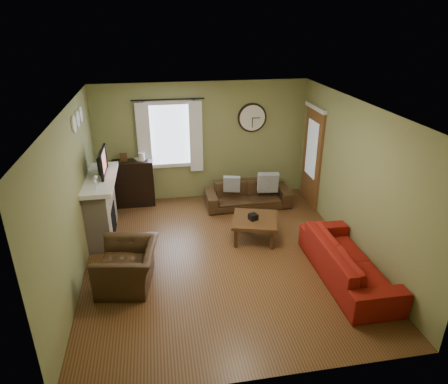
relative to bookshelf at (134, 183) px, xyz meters
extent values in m
cube|color=brown|center=(1.54, -2.40, -0.51)|extent=(4.60, 5.20, 0.00)
cube|color=white|center=(1.54, -2.40, 2.09)|extent=(4.60, 5.20, 0.00)
cube|color=olive|center=(-0.76, -2.40, 0.79)|extent=(0.00, 5.20, 2.60)
cube|color=olive|center=(3.84, -2.40, 0.79)|extent=(0.00, 5.20, 2.60)
cube|color=olive|center=(1.54, 0.20, 0.79)|extent=(4.60, 0.00, 2.60)
cube|color=olive|center=(1.54, -5.00, 0.79)|extent=(4.60, 0.00, 2.60)
cube|color=#CAB693|center=(-0.56, -1.25, 0.04)|extent=(0.40, 1.40, 1.10)
cube|color=black|center=(-0.37, -1.25, -0.21)|extent=(0.04, 0.60, 0.55)
cube|color=white|center=(-0.53, -1.25, 0.63)|extent=(0.58, 1.60, 0.08)
imported|color=black|center=(-0.51, -1.10, 0.85)|extent=(0.08, 0.60, 0.35)
cube|color=#994C3F|center=(-0.43, -1.10, 0.90)|extent=(0.02, 0.62, 0.36)
cylinder|color=white|center=(-0.74, -1.60, 1.74)|extent=(0.28, 0.28, 0.03)
cylinder|color=white|center=(-0.74, -1.25, 1.74)|extent=(0.28, 0.28, 0.03)
cylinder|color=white|center=(-0.74, -0.90, 1.74)|extent=(0.28, 0.28, 0.03)
cylinder|color=black|center=(0.84, 0.08, 1.76)|extent=(0.03, 0.03, 1.50)
cube|color=white|center=(0.29, 0.08, 0.94)|extent=(0.28, 0.04, 1.55)
cube|color=white|center=(1.39, 0.08, 0.94)|extent=(0.28, 0.04, 1.55)
cube|color=brown|center=(3.81, -0.55, 0.54)|extent=(0.05, 0.90, 2.10)
imported|color=#462B16|center=(0.08, 0.04, 0.45)|extent=(0.27, 0.30, 0.02)
imported|color=#352314|center=(2.43, -0.50, -0.24)|extent=(1.83, 0.72, 0.54)
cube|color=#8E949B|center=(2.07, -0.51, 0.04)|extent=(0.37, 0.19, 0.35)
cube|color=#8E949B|center=(2.85, -0.57, 0.04)|extent=(0.46, 0.20, 0.44)
imported|color=maroon|center=(3.40, -3.33, -0.19)|extent=(0.84, 2.15, 0.63)
imported|color=#352314|center=(-0.02, -2.90, -0.18)|extent=(1.01, 1.12, 0.65)
cube|color=black|center=(2.19, -1.94, -0.11)|extent=(0.18, 0.18, 0.11)
camera|label=1|loc=(0.56, -8.21, 3.36)|focal=32.00mm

